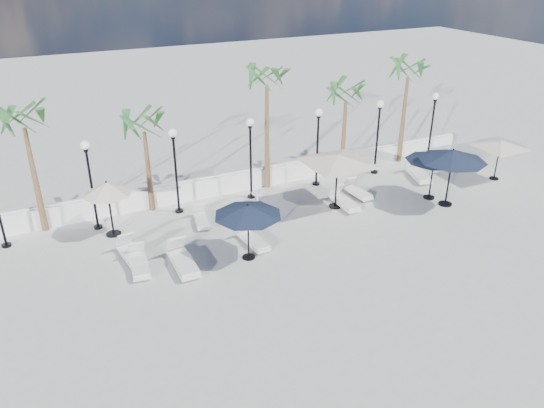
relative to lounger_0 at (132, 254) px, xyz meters
name	(u,v)px	position (x,y,z in m)	size (l,w,h in m)	color
ground	(322,264)	(6.25, -3.35, -0.25)	(100.00, 100.00, 0.00)	#B0B0AA
balustrade	(243,181)	(6.25, 4.15, 0.22)	(26.00, 0.30, 1.01)	white
lamppost_1	(90,173)	(-0.75, 3.15, 2.25)	(0.36, 0.36, 3.84)	black
lamppost_2	(175,159)	(2.75, 3.15, 2.25)	(0.36, 0.36, 3.84)	black
lamppost_3	(250,147)	(6.25, 3.15, 2.25)	(0.36, 0.36, 3.84)	black
lamppost_4	(318,136)	(9.75, 3.15, 2.25)	(0.36, 0.36, 3.84)	black
lamppost_5	(378,127)	(13.25, 3.15, 2.25)	(0.36, 0.36, 3.84)	black
lamppost_6	(433,118)	(16.75, 3.15, 2.25)	(0.36, 0.36, 3.84)	black
palm_0	(24,125)	(-2.75, 3.95, 4.29)	(2.60, 2.60, 5.50)	brown
palm_1	(144,129)	(1.75, 3.95, 3.51)	(2.60, 2.60, 4.70)	brown
palm_2	(267,83)	(7.45, 3.95, 4.87)	(2.60, 2.60, 6.10)	brown
palm_3	(346,98)	(11.75, 3.95, 3.70)	(2.60, 2.60, 4.90)	brown
palm_4	(408,75)	(15.45, 3.95, 4.48)	(2.60, 2.60, 5.70)	brown
lounger_0	(132,254)	(0.00, 0.00, 0.00)	(0.85, 2.02, 0.73)	silver
lounger_1	(183,261)	(1.57, -1.34, 0.03)	(0.75, 2.18, 0.81)	silver
lounger_2	(139,263)	(0.09, -0.75, -0.01)	(0.83, 1.96, 0.71)	silver
lounger_3	(201,219)	(3.28, 1.67, -0.04)	(0.81, 1.69, 0.61)	silver
lounger_4	(358,191)	(10.87, 1.17, -0.03)	(0.64, 1.76, 0.65)	silver
lounger_5	(254,240)	(4.55, -0.94, -0.02)	(0.76, 1.85, 0.68)	silver
lounger_6	(344,201)	(9.67, 0.47, 0.00)	(0.70, 1.97, 0.73)	silver
lounger_7	(419,173)	(14.84, 1.58, 0.02)	(1.29, 2.21, 0.79)	silver
side_table_0	(111,224)	(-0.29, 2.66, 0.06)	(0.53, 0.53, 0.51)	silver
side_table_1	(253,220)	(5.12, 0.45, 0.05)	(0.51, 0.51, 0.49)	silver
side_table_2	(257,197)	(6.25, 2.46, 0.06)	(0.53, 0.53, 0.51)	silver
parasol_navy_left	(248,211)	(3.99, -1.75, 1.74)	(2.55, 2.55, 2.25)	black
parasol_navy_mid	(435,157)	(13.73, -0.52, 1.82)	(2.63, 2.63, 2.35)	black
parasol_navy_right	(453,156)	(13.93, -1.40, 2.13)	(3.02, 3.02, 2.71)	black
parasol_cream_sq_a	(338,155)	(9.26, 0.57, 2.25)	(5.49, 5.49, 2.70)	black
parasol_cream_sq_b	(501,142)	(18.25, -0.16, 1.75)	(4.31, 4.31, 2.16)	black
parasol_cream_small	(107,189)	(-0.27, 2.30, 1.79)	(1.94, 1.94, 2.39)	black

